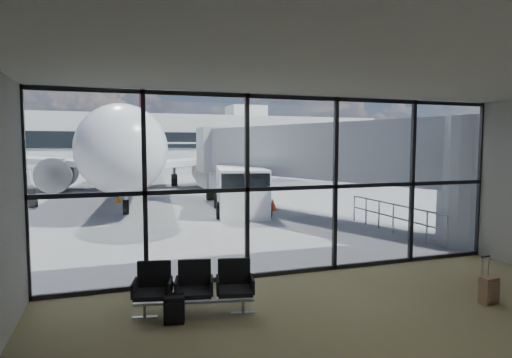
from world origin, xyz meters
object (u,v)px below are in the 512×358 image
backpack (174,309)px  belt_loader (20,194)px  service_van (241,190)px  seating_row (194,285)px  airliner (137,148)px  suitcase (489,290)px

backpack → belt_loader: 19.24m
service_van → belt_loader: bearing=160.2°
seating_row → airliner: 27.64m
airliner → service_van: (3.95, -16.02, -1.90)m
backpack → suitcase: 6.38m
airliner → service_van: airliner is taller
seating_row → belt_loader: (-6.28, 17.95, 0.03)m
suitcase → backpack: bearing=163.2°
belt_loader → suitcase: bearing=-70.8°
backpack → service_van: 12.84m
seating_row → service_van: service_van is taller
seating_row → backpack: bearing=-127.5°
airliner → service_van: 16.61m
seating_row → airliner: airliner is taller
suitcase → belt_loader: (-12.13, 19.42, 0.29)m
airliner → backpack: bearing=-86.7°
seating_row → service_van: bearing=81.6°
backpack → suitcase: (6.29, -1.10, 0.03)m
backpack → belt_loader: belt_loader is taller
seating_row → backpack: 0.65m
seating_row → backpack: (-0.44, -0.38, -0.30)m
backpack → suitcase: bearing=3.1°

